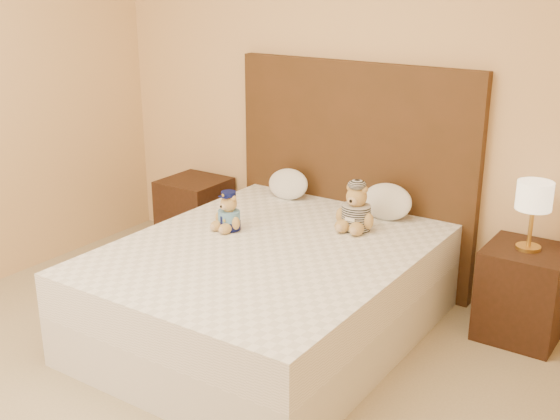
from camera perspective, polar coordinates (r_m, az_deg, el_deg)
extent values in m
cube|color=#E4B77C|center=(4.70, 6.45, 10.14)|extent=(4.00, 0.04, 2.70)
cube|color=white|center=(4.20, -0.92, -8.06)|extent=(1.60, 2.00, 0.30)
cube|color=white|center=(4.09, -0.94, -4.62)|extent=(1.60, 2.00, 0.25)
cube|color=#492B15|center=(4.79, 5.97, 2.98)|extent=(1.75, 0.08, 1.50)
cube|color=#351B10|center=(5.45, -6.92, -0.32)|extent=(0.45, 0.45, 0.55)
cube|color=#351B10|center=(4.35, 19.11, -6.36)|extent=(0.45, 0.45, 0.55)
cylinder|color=gold|center=(4.25, 19.52, -2.87)|extent=(0.14, 0.14, 0.02)
cylinder|color=gold|center=(4.20, 19.71, -1.23)|extent=(0.02, 0.02, 0.26)
cylinder|color=#F9EBC3|center=(4.15, 19.98, 1.11)|extent=(0.20, 0.20, 0.16)
ellipsoid|color=white|center=(4.87, 0.67, 2.24)|extent=(0.31, 0.20, 0.22)
ellipsoid|color=white|center=(4.52, 8.68, 0.81)|extent=(0.34, 0.22, 0.24)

